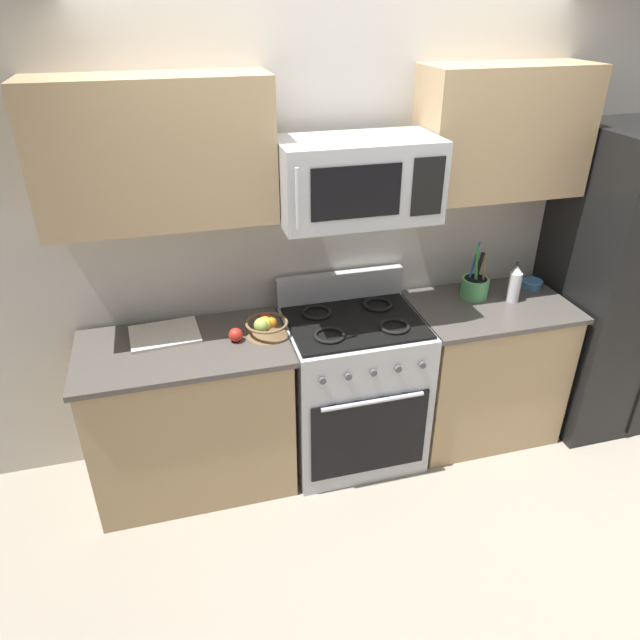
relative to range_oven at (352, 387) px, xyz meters
The scene contains 15 objects.
ground_plane 0.85m from the range_oven, 90.00° to the right, with size 16.00×16.00×0.00m, color gray.
wall_back 0.91m from the range_oven, 90.00° to the left, with size 8.00×0.10×2.60m, color beige.
counter_left 0.94m from the range_oven, behind, with size 1.10×0.63×0.91m.
range_oven is the anchor object (origin of this frame).
counter_right 0.85m from the range_oven, ahead, with size 0.92×0.63×0.91m.
refrigerator 1.80m from the range_oven, ahead, with size 0.82×0.74×1.89m.
microwave 1.23m from the range_oven, 90.01° to the left, with size 0.79×0.44×0.40m.
upper_cabinets_left 1.69m from the range_oven, behind, with size 1.09×0.34×0.67m.
upper_cabinets_right 1.64m from the range_oven, 10.65° to the left, with size 0.91×0.34×0.67m.
utensil_crock 0.95m from the range_oven, ahead, with size 0.16×0.16×0.33m.
fruit_basket 0.69m from the range_oven, behind, with size 0.23×0.23×0.11m.
apple_loose 0.81m from the range_oven, behind, with size 0.07×0.07×0.07m, color red.
cutting_board 1.12m from the range_oven, behind, with size 0.36×0.28×0.02m, color silver.
bottle_vinegar 1.13m from the range_oven, ahead, with size 0.07×0.07×0.24m.
prep_bowl 1.29m from the range_oven, ahead, with size 0.13×0.13×0.05m.
Camera 1 is at (-0.92, -1.97, 2.50)m, focal length 32.89 mm.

